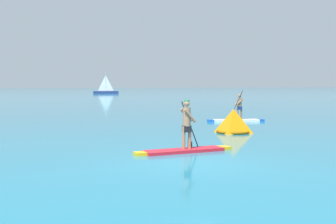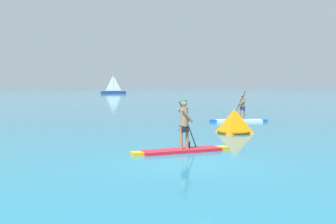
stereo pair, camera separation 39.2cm
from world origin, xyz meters
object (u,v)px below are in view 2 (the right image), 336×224
paddleboarder_far_right (239,117)px  paddleboarder_mid_center (183,142)px  race_marker_buoy (234,122)px  sailboat_right_horizon (113,91)px

paddleboarder_far_right → paddleboarder_mid_center: bearing=66.4°
paddleboarder_far_right → race_marker_buoy: 6.10m
paddleboarder_far_right → sailboat_right_horizon: 76.90m
paddleboarder_far_right → sailboat_right_horizon: bearing=-82.4°
paddleboarder_mid_center → paddleboarder_far_right: size_ratio=1.01×
race_marker_buoy → sailboat_right_horizon: 82.48m
paddleboarder_far_right → race_marker_buoy: paddleboarder_far_right is taller
paddleboarder_mid_center → race_marker_buoy: bearing=42.0°
paddleboarder_mid_center → race_marker_buoy: (4.17, 4.71, 0.16)m
paddleboarder_mid_center → race_marker_buoy: 6.29m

